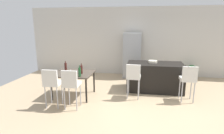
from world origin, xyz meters
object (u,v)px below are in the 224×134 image
object	(u,v)px
wine_glass_middle	(71,71)
wine_bottle_left	(81,69)
bar_chair_middle	(188,78)
wine_bottle_corner	(80,72)
refrigerator	(132,55)
potted_plant	(192,71)
dining_table	(74,75)
dining_chair_far	(71,83)
fruit_bowl	(153,62)
kitchen_island	(155,77)
bar_chair_left	(133,76)
wine_bottle_near	(66,67)
dining_chair_near	(52,82)

from	to	relation	value
wine_glass_middle	wine_bottle_left	bearing A→B (deg)	43.69
bar_chair_middle	wine_bottle_corner	size ratio (longest dim) A/B	3.28
refrigerator	potted_plant	size ratio (longest dim) A/B	3.14
dining_table	potted_plant	bearing A→B (deg)	31.34
dining_chair_far	wine_bottle_left	xyz separation A→B (m)	(0.02, 0.79, 0.17)
dining_chair_far	wine_bottle_corner	size ratio (longest dim) A/B	3.28
fruit_bowl	dining_chair_far	bearing A→B (deg)	-138.43
dining_chair_far	fruit_bowl	xyz separation A→B (m)	(2.12, 1.88, 0.26)
kitchen_island	wine_bottle_corner	size ratio (longest dim) A/B	5.63
bar_chair_left	potted_plant	world-z (taller)	bar_chair_left
wine_bottle_near	wine_bottle_left	bearing A→B (deg)	-26.45
wine_bottle_corner	wine_bottle_near	world-z (taller)	wine_bottle_corner
bar_chair_left	wine_bottle_left	size ratio (longest dim) A/B	3.43
kitchen_island	wine_glass_middle	distance (m)	2.76
kitchen_island	fruit_bowl	bearing A→B (deg)	133.11
wine_glass_middle	kitchen_island	bearing A→B (deg)	26.98
dining_chair_far	fruit_bowl	distance (m)	2.85
bar_chair_middle	wine_bottle_near	size ratio (longest dim) A/B	3.50
bar_chair_left	fruit_bowl	distance (m)	1.13
wine_bottle_near	wine_glass_middle	world-z (taller)	wine_bottle_near
bar_chair_left	fruit_bowl	size ratio (longest dim) A/B	3.52
wine_bottle_corner	refrigerator	world-z (taller)	refrigerator
potted_plant	kitchen_island	bearing A→B (deg)	-136.07
wine_glass_middle	dining_chair_near	bearing A→B (deg)	-117.60
kitchen_island	potted_plant	world-z (taller)	kitchen_island
bar_chair_left	kitchen_island	bearing A→B (deg)	51.73
bar_chair_middle	wine_bottle_corner	xyz separation A→B (m)	(-2.99, -0.47, 0.17)
wine_bottle_left	wine_glass_middle	bearing A→B (deg)	-136.31
bar_chair_left	dining_chair_near	xyz separation A→B (m)	(-2.06, -0.95, 0.00)
dining_chair_far	wine_bottle_left	distance (m)	0.81
fruit_bowl	bar_chair_middle	bearing A→B (deg)	-45.04
refrigerator	potted_plant	xyz separation A→B (m)	(2.40, -0.01, -0.58)
bar_chair_middle	dining_chair_far	size ratio (longest dim) A/B	1.00
dining_chair_near	refrigerator	size ratio (longest dim) A/B	0.57
wine_glass_middle	potted_plant	distance (m)	4.88
wine_bottle_left	refrigerator	xyz separation A→B (m)	(1.35, 2.52, 0.05)
fruit_bowl	dining_table	bearing A→B (deg)	-156.54
bar_chair_middle	dining_table	world-z (taller)	bar_chair_middle
dining_chair_near	wine_bottle_left	world-z (taller)	dining_chair_near
wine_glass_middle	wine_bottle_near	bearing A→B (deg)	125.00
dining_table	wine_bottle_corner	xyz separation A→B (m)	(0.33, -0.37, 0.20)
bar_chair_left	dining_table	bearing A→B (deg)	-176.81
dining_table	wine_bottle_corner	bearing A→B (deg)	-48.44
refrigerator	dining_table	bearing A→B (deg)	-123.50
bar_chair_middle	refrigerator	distance (m)	2.91
wine_bottle_corner	potted_plant	xyz separation A→B (m)	(3.70, 2.82, -0.53)
bar_chair_middle	wine_bottle_left	distance (m)	3.05
potted_plant	wine_bottle_near	bearing A→B (deg)	-153.31
bar_chair_left	bar_chair_middle	size ratio (longest dim) A/B	1.00
wine_glass_middle	refrigerator	size ratio (longest dim) A/B	0.09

